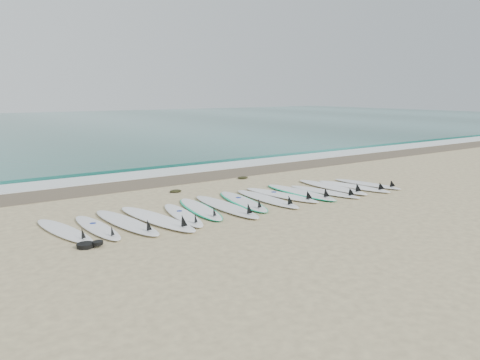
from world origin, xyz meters
TOP-DOWN VIEW (x-y plane):
  - ground at (0.00, 0.00)m, footprint 120.00×120.00m
  - ocean at (0.00, 32.50)m, footprint 120.00×55.00m
  - wet_sand_band at (0.00, 4.10)m, footprint 120.00×1.80m
  - foam_band at (0.00, 5.50)m, footprint 120.00×1.40m
  - wave_crest at (0.00, 7.00)m, footprint 120.00×1.00m
  - surfboard_0 at (-4.52, 0.06)m, footprint 0.89×2.42m
  - surfboard_1 at (-3.88, -0.09)m, footprint 0.57×2.31m
  - surfboard_2 at (-3.24, -0.09)m, footprint 0.84×2.73m
  - surfboard_3 at (-2.58, -0.21)m, footprint 1.00×2.93m
  - surfboard_4 at (-1.93, -0.22)m, footprint 0.85×2.40m
  - surfboard_5 at (-1.31, 0.07)m, footprint 0.97×2.52m
  - surfboard_6 at (-0.68, -0.15)m, footprint 0.65×2.83m
  - surfboard_7 at (-0.00, 0.13)m, footprint 1.06×2.66m
  - surfboard_8 at (0.68, -0.05)m, footprint 0.57×2.61m
  - surfboard_9 at (1.31, 0.09)m, footprint 0.96×2.64m
  - surfboard_10 at (1.97, 0.08)m, footprint 0.73×2.74m
  - surfboard_11 at (2.61, -0.27)m, footprint 0.88×2.44m
  - surfboard_12 at (3.24, 0.05)m, footprint 0.57×2.74m
  - surfboard_13 at (3.87, -0.23)m, footprint 0.92×2.54m
  - surfboard_14 at (4.51, -0.20)m, footprint 0.85×2.35m
  - seaweed_near at (-0.82, 2.33)m, footprint 0.36×0.28m
  - seaweed_far at (1.99, 2.96)m, footprint 0.37×0.29m
  - leash_coil at (-4.40, -1.10)m, footprint 0.46×0.36m

SIDE VIEW (x-z plane):
  - ground at x=0.00m, z-range 0.00..0.00m
  - wet_sand_band at x=0.00m, z-range 0.00..0.01m
  - ocean at x=0.00m, z-range 0.00..0.03m
  - foam_band at x=0.00m, z-range 0.00..0.04m
  - seaweed_near at x=-0.82m, z-range 0.00..0.07m
  - seaweed_far at x=1.99m, z-range 0.00..0.07m
  - surfboard_5 at x=-1.31m, z-range -0.11..0.20m
  - surfboard_7 at x=0.00m, z-range -0.12..0.21m
  - leash_coil at x=-4.40m, z-range -0.01..0.10m
  - wave_crest at x=0.00m, z-range 0.00..0.10m
  - surfboard_1 at x=-3.88m, z-range -0.10..0.20m
  - surfboard_14 at x=4.51m, z-range -0.10..0.20m
  - surfboard_10 at x=1.97m, z-range -0.12..0.22m
  - surfboard_4 at x=-1.93m, z-range -0.10..0.20m
  - surfboard_0 at x=-4.52m, z-range -0.10..0.20m
  - surfboard_11 at x=2.61m, z-range -0.10..0.21m
  - surfboard_13 at x=3.87m, z-range -0.10..0.21m
  - surfboard_9 at x=1.31m, z-range -0.11..0.22m
  - surfboard_8 at x=0.68m, z-range -0.11..0.22m
  - surfboard_2 at x=-3.24m, z-range -0.11..0.23m
  - surfboard_12 at x=3.24m, z-range -0.11..0.24m
  - surfboard_6 at x=-0.68m, z-range -0.12..0.24m
  - surfboard_3 at x=-2.58m, z-range -0.12..0.25m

